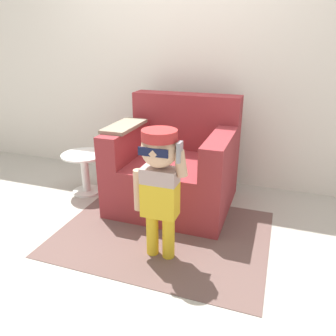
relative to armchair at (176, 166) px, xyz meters
name	(u,v)px	position (x,y,z in m)	size (l,w,h in m)	color
ground_plane	(150,206)	(-0.20, -0.17, -0.36)	(10.00, 10.00, 0.00)	#ADA89E
wall_back	(177,56)	(-0.20, 0.64, 0.94)	(10.00, 0.05, 2.60)	silver
armchair	(176,166)	(0.00, 0.00, 0.00)	(1.05, 0.94, 0.98)	maroon
person_child	(160,176)	(0.16, -0.84, 0.26)	(0.38, 0.28, 0.93)	gold
side_table	(85,169)	(-0.91, -0.10, -0.11)	(0.43, 0.43, 0.41)	white
rug	(163,233)	(0.08, -0.56, -0.36)	(1.64, 1.25, 0.01)	brown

